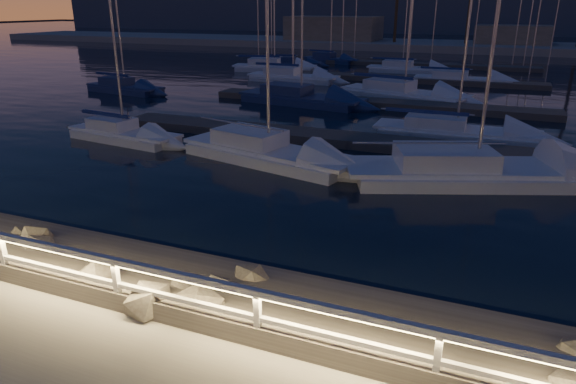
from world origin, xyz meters
name	(u,v)px	position (x,y,z in m)	size (l,w,h in m)	color
ground	(80,296)	(0.00, 0.00, 0.00)	(400.00, 400.00, 0.00)	gray
harbor_water	(391,99)	(0.00, 31.22, -0.97)	(400.00, 440.00, 0.60)	black
guard_rail	(72,261)	(-0.07, 0.00, 0.77)	(44.11, 0.12, 1.06)	silver
riprap	(543,366)	(8.64, 1.53, -0.22)	(25.14, 2.77, 1.28)	#6B655C
floating_docks	(395,89)	(0.00, 32.50, -0.40)	(22.00, 36.00, 0.40)	#544B45
far_shore	(451,43)	(-0.12, 74.05, 0.29)	(160.00, 14.00, 5.20)	gray
distant_hills	(388,8)	(-22.13, 133.69, 4.74)	(230.00, 37.50, 18.00)	#394558
sailboat_a	(122,132)	(-9.23, 12.54, -0.20)	(6.20, 2.55, 10.31)	silver
sailboat_b	(265,150)	(-1.43, 12.05, -0.15)	(8.24, 4.12, 13.53)	silver
sailboat_c	(298,97)	(-4.92, 24.91, -0.16)	(8.80, 3.80, 14.47)	navy
sailboat_d	(469,169)	(6.69, 12.48, -0.14)	(9.85, 5.95, 16.16)	silver
sailboat_e	(123,87)	(-18.71, 24.32, -0.19)	(6.65, 2.81, 11.05)	navy
sailboat_g	(401,92)	(1.04, 29.27, -0.14)	(9.25, 4.83, 15.13)	silver
sailboat_h	(452,130)	(5.43, 19.05, -0.20)	(7.86, 2.49, 13.20)	silver
sailboat_i	(291,63)	(-13.47, 44.69, -0.20)	(6.26, 3.29, 10.34)	navy
sailboat_j	(291,76)	(-9.32, 34.48, -0.16)	(7.84, 2.52, 13.24)	silver
sailboat_k	(406,68)	(-1.36, 44.44, -0.19)	(7.73, 2.48, 13.02)	silver
sailboat_l	(460,79)	(4.14, 38.64, -0.20)	(7.72, 2.43, 12.97)	silver
sailboat_m	(329,59)	(-11.04, 50.33, -0.19)	(6.63, 3.47, 10.94)	navy
sailboat_n	(272,67)	(-13.68, 40.44, -0.15)	(8.40, 3.95, 13.81)	silver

